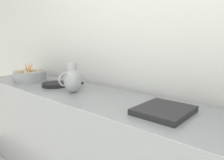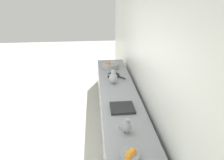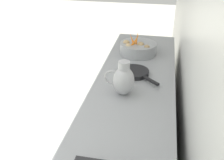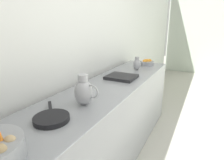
% 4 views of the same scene
% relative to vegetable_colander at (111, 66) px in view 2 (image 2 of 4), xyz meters
% --- Properties ---
extents(ground_plane, '(15.63, 15.63, 0.00)m').
position_rel_vegetable_colander_xyz_m(ground_plane, '(1.49, 1.35, -0.98)').
color(ground_plane, '#ADAA9E').
extents(tile_wall_left, '(0.10, 8.67, 3.00)m').
position_rel_vegetable_colander_xyz_m(tile_wall_left, '(-0.46, 1.57, 0.52)').
color(tile_wall_left, white).
rests_on(tile_wall_left, ground_plane).
extents(prep_counter, '(0.62, 3.26, 0.92)m').
position_rel_vegetable_colander_xyz_m(prep_counter, '(-0.04, 1.07, -0.52)').
color(prep_counter, gray).
rests_on(prep_counter, ground_plane).
extents(vegetable_colander, '(0.35, 0.35, 0.22)m').
position_rel_vegetable_colander_xyz_m(vegetable_colander, '(0.00, 0.00, 0.00)').
color(vegetable_colander, gray).
rests_on(vegetable_colander, prep_counter).
extents(orange_bowl, '(0.20, 0.20, 0.10)m').
position_rel_vegetable_colander_xyz_m(orange_bowl, '(0.02, 2.47, -0.01)').
color(orange_bowl, gray).
rests_on(orange_bowl, prep_counter).
extents(metal_pitcher_tall, '(0.21, 0.15, 0.25)m').
position_rel_vegetable_colander_xyz_m(metal_pitcher_tall, '(0.02, 0.76, 0.06)').
color(metal_pitcher_tall, '#A3A3A8').
rests_on(metal_pitcher_tall, prep_counter).
extents(metal_pitcher_short, '(0.16, 0.11, 0.19)m').
position_rel_vegetable_colander_xyz_m(metal_pitcher_short, '(-0.01, 2.08, 0.03)').
color(metal_pitcher_short, '#939399').
rests_on(metal_pitcher_short, prep_counter).
extents(counter_sink_basin, '(0.34, 0.30, 0.04)m').
position_rel_vegetable_colander_xyz_m(counter_sink_basin, '(-0.03, 1.59, -0.04)').
color(counter_sink_basin, '#232326').
rests_on(counter_sink_basin, prep_counter).
extents(skillet_on_counter, '(0.33, 0.32, 0.03)m').
position_rel_vegetable_colander_xyz_m(skillet_on_counter, '(-0.02, 0.44, -0.04)').
color(skillet_on_counter, black).
rests_on(skillet_on_counter, prep_counter).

